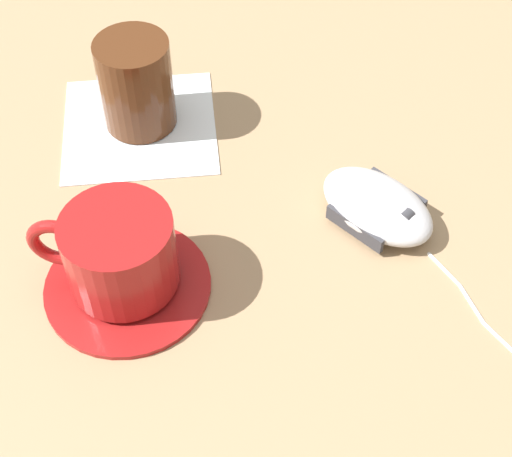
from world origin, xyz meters
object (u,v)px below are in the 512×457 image
(saucer, at_px, (128,284))
(drinking_glass, at_px, (136,84))
(coffee_cup, at_px, (117,252))
(computer_mouse, at_px, (377,206))

(saucer, distance_m, drinking_glass, 0.20)
(saucer, bearing_deg, drinking_glass, 73.87)
(coffee_cup, relative_size, drinking_glass, 1.26)
(coffee_cup, bearing_deg, drinking_glass, 72.82)
(saucer, height_order, coffee_cup, coffee_cup)
(coffee_cup, bearing_deg, saucer, -65.43)
(coffee_cup, height_order, drinking_glass, drinking_glass)
(saucer, relative_size, computer_mouse, 1.08)
(saucer, bearing_deg, computer_mouse, 1.35)
(coffee_cup, distance_m, drinking_glass, 0.19)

